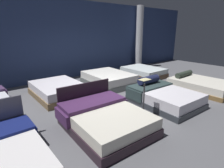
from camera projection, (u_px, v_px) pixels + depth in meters
The scene contains 10 objects.
ground_plane at pixel (105, 99), 5.99m from camera, with size 18.00×18.00×0.02m, color #5B5B60.
showroom_back_wall at pixel (60, 40), 7.96m from camera, with size 18.00×0.06×3.50m, color navy.
bed_1 at pixel (104, 119), 4.14m from camera, with size 1.72×2.04×0.89m.
bed_2 at pixel (163, 96), 5.53m from camera, with size 1.57×2.03×0.76m.
bed_3 at pixel (200, 85), 6.83m from camera, with size 1.58×2.13×0.60m.
bed_5 at pixel (58, 90), 6.18m from camera, with size 1.49×1.99×0.46m.
bed_6 at pixel (109, 79), 7.49m from camera, with size 1.62×2.15×0.49m.
bed_7 at pixel (143, 72), 8.83m from camera, with size 1.48×1.94×0.43m.
price_sign at pixel (143, 103), 4.63m from camera, with size 0.28×0.24×1.03m.
support_pillar at pixel (139, 38), 10.47m from camera, with size 0.39×0.39×3.50m, color silver.
Camera 1 is at (-3.32, -4.50, 2.22)m, focal length 28.90 mm.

